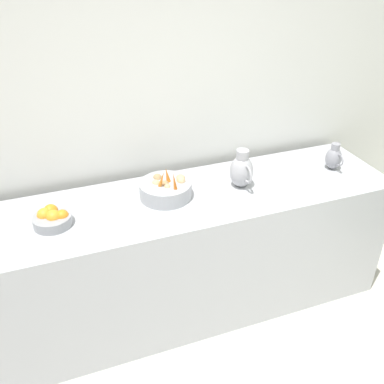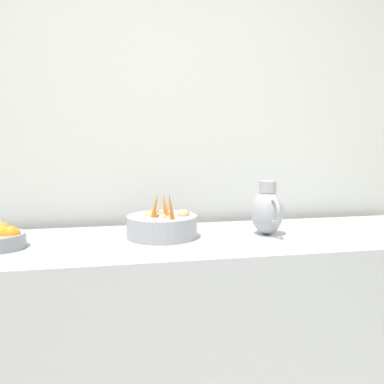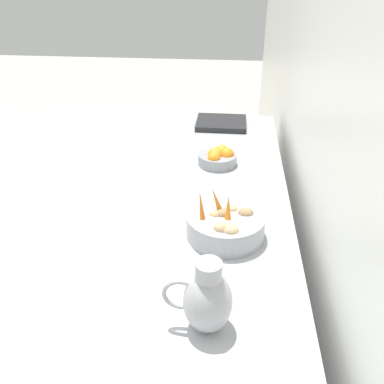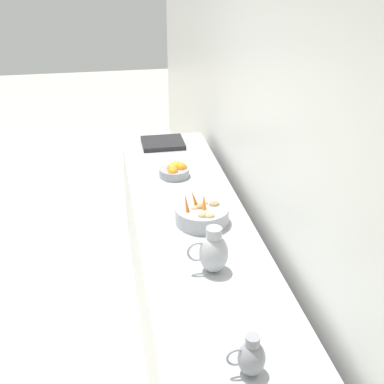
{
  "view_description": "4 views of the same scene",
  "coord_description": "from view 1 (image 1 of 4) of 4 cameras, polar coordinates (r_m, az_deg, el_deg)",
  "views": [
    {
      "loc": [
        0.66,
        -0.87,
        2.34
      ],
      "look_at": [
        -1.44,
        -0.09,
        0.98
      ],
      "focal_mm": 40.73,
      "sensor_mm": 36.0,
      "label": 1
    },
    {
      "loc": [
        0.25,
        -0.45,
        1.34
      ],
      "look_at": [
        -1.45,
        -0.1,
        1.13
      ],
      "focal_mm": 37.6,
      "sensor_mm": 36.0,
      "label": 2
    },
    {
      "loc": [
        -1.55,
        1.17,
        1.91
      ],
      "look_at": [
        -1.39,
        -0.38,
        1.02
      ],
      "focal_mm": 38.26,
      "sensor_mm": 36.0,
      "label": 3
    },
    {
      "loc": [
        -1.01,
        2.36,
        2.45
      ],
      "look_at": [
        -1.48,
        -0.24,
        1.12
      ],
      "focal_mm": 47.49,
      "sensor_mm": 36.0,
      "label": 4
    }
  ],
  "objects": [
    {
      "name": "tile_wall_left",
      "position": [
        2.96,
        2.68,
        14.8
      ],
      "size": [
        0.1,
        9.16,
        3.0
      ],
      "primitive_type": "cube",
      "color": "silver",
      "rests_on": "ground_plane"
    },
    {
      "name": "prep_counter",
      "position": [
        2.92,
        -3.53,
        -8.83
      ],
      "size": [
        0.69,
        3.0,
        0.91
      ],
      "primitive_type": "cube",
      "color": "#ADAFB5",
      "rests_on": "ground_plane"
    },
    {
      "name": "metal_pitcher_tall",
      "position": [
        2.77,
        6.53,
        2.84
      ],
      "size": [
        0.21,
        0.15,
        0.25
      ],
      "color": "#A3A3A8",
      "rests_on": "prep_counter"
    },
    {
      "name": "vegetable_colander",
      "position": [
        2.67,
        -3.43,
        0.39
      ],
      "size": [
        0.32,
        0.32,
        0.22
      ],
      "color": "#9EA0A5",
      "rests_on": "prep_counter"
    },
    {
      "name": "metal_pitcher_short",
      "position": [
        3.13,
        18.08,
        4.31
      ],
      "size": [
        0.16,
        0.11,
        0.19
      ],
      "color": "gray",
      "rests_on": "prep_counter"
    },
    {
      "name": "orange_bowl",
      "position": [
        2.55,
        -17.83,
        -3.25
      ],
      "size": [
        0.22,
        0.22,
        0.1
      ],
      "color": "gray",
      "rests_on": "prep_counter"
    }
  ]
}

